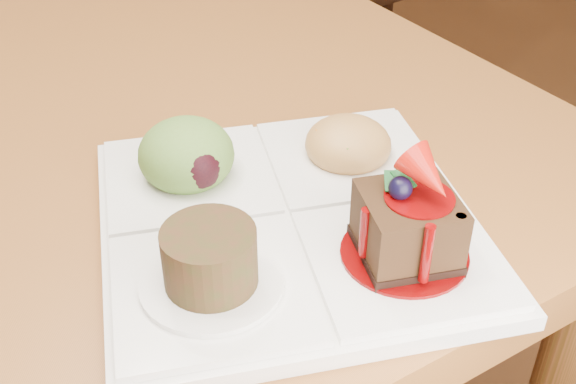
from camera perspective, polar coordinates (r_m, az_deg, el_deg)
ground at (r=1.54m, az=-21.03°, el=-11.93°), size 6.00×6.00×0.00m
sampler_plate at (r=0.52m, az=-0.30°, el=-1.08°), size 0.33×0.33×0.10m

